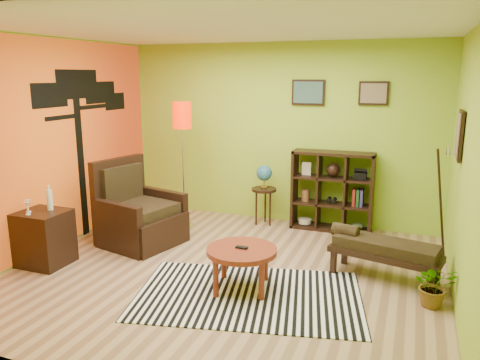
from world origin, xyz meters
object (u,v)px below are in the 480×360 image
at_px(cube_shelf, 333,191).
at_px(potted_plant, 434,290).
at_px(armchair, 138,218).
at_px(floor_lamp, 182,127).
at_px(globe_table, 264,180).
at_px(side_cabinet, 44,238).
at_px(bench, 382,248).
at_px(coffee_table, 242,254).

bearing_deg(cube_shelf, potted_plant, -56.09).
relative_size(armchair, potted_plant, 2.59).
bearing_deg(floor_lamp, armchair, -109.47).
height_order(armchair, cube_shelf, cube_shelf).
relative_size(globe_table, potted_plant, 2.09).
xyz_separation_m(armchair, cube_shelf, (2.45, 1.50, 0.25)).
distance_m(armchair, globe_table, 2.01).
height_order(floor_lamp, cube_shelf, floor_lamp).
bearing_deg(side_cabinet, bench, 14.59).
height_order(coffee_table, globe_table, globe_table).
bearing_deg(cube_shelf, bench, -61.76).
distance_m(globe_table, cube_shelf, 1.06).
height_order(armchair, side_cabinet, armchair).
bearing_deg(cube_shelf, globe_table, -174.17).
bearing_deg(globe_table, armchair, -135.19).
xyz_separation_m(side_cabinet, floor_lamp, (0.96, 1.92, 1.21)).
xyz_separation_m(coffee_table, globe_table, (-0.47, 2.27, 0.31)).
bearing_deg(bench, globe_table, 142.51).
distance_m(globe_table, bench, 2.40).
bearing_deg(globe_table, cube_shelf, 5.83).
height_order(side_cabinet, globe_table, side_cabinet).
xyz_separation_m(coffee_table, floor_lamp, (-1.58, 1.71, 1.15)).
distance_m(coffee_table, floor_lamp, 2.60).
bearing_deg(side_cabinet, cube_shelf, 39.63).
distance_m(coffee_table, armchair, 2.07).
relative_size(cube_shelf, bench, 0.92).
bearing_deg(side_cabinet, armchair, 58.51).
distance_m(coffee_table, side_cabinet, 2.54).
bearing_deg(globe_table, side_cabinet, -129.86).
bearing_deg(coffee_table, globe_table, 101.68).
distance_m(floor_lamp, potted_plant, 4.05).
distance_m(globe_table, potted_plant, 3.17).
xyz_separation_m(floor_lamp, potted_plant, (3.54, -1.40, -1.38)).
distance_m(coffee_table, bench, 1.64).
bearing_deg(cube_shelf, floor_lamp, -162.91).
bearing_deg(bench, side_cabinet, -165.41).
height_order(side_cabinet, cube_shelf, cube_shelf).
height_order(side_cabinet, potted_plant, side_cabinet).
bearing_deg(floor_lamp, bench, -16.55).
bearing_deg(floor_lamp, potted_plant, -21.54).
relative_size(side_cabinet, potted_plant, 2.20).
bearing_deg(cube_shelf, side_cabinet, -140.37).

